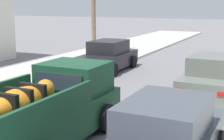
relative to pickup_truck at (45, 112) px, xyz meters
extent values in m
cube|color=beige|center=(-5.09, 4.20, -0.75)|extent=(5.08, 60.00, 0.12)
cube|color=silver|center=(-3.95, 4.20, -0.76)|extent=(0.16, 60.00, 0.10)
cube|color=#19472D|center=(0.00, -0.18, -0.21)|extent=(1.94, 5.11, 0.80)
cube|color=#19472D|center=(-0.01, 1.42, 0.59)|extent=(1.73, 1.51, 0.80)
cube|color=#283342|center=(0.00, 0.66, 0.61)|extent=(1.38, 0.07, 0.44)
cube|color=#283342|center=(-0.01, 2.18, 0.61)|extent=(1.46, 0.07, 0.48)
cube|color=#19472D|center=(0.92, -1.04, 0.47)|extent=(0.12, 3.30, 0.56)
cylinder|color=black|center=(-0.99, 1.34, -0.43)|extent=(0.26, 0.76, 0.76)
cylinder|color=black|center=(0.97, 1.35, -0.43)|extent=(0.26, 0.76, 0.76)
ellipsoid|color=orange|center=(0.00, -0.88, 0.49)|extent=(0.71, 1.70, 0.60)
sphere|color=orange|center=(0.00, 0.07, 0.57)|extent=(0.44, 0.44, 0.44)
cube|color=black|center=(0.01, -1.35, 0.49)|extent=(0.71, 0.12, 0.61)
cube|color=black|center=(0.00, -0.88, 0.49)|extent=(0.71, 0.12, 0.61)
cube|color=black|center=(0.00, -0.41, 0.49)|extent=(0.71, 0.12, 0.61)
cube|color=black|center=(-2.70, 9.10, -0.28)|extent=(1.83, 4.23, 0.72)
cube|color=black|center=(-2.70, 9.20, 0.40)|extent=(1.56, 2.13, 0.64)
cube|color=#283342|center=(-2.69, 8.23, 0.38)|extent=(1.37, 0.10, 0.52)
cube|color=#283342|center=(-2.72, 10.17, 0.38)|extent=(1.34, 0.10, 0.50)
cylinder|color=black|center=(-1.78, 7.81, -0.49)|extent=(0.23, 0.64, 0.64)
cylinder|color=black|center=(-3.58, 7.78, -0.49)|extent=(0.23, 0.64, 0.64)
cylinder|color=black|center=(-1.82, 10.42, -0.49)|extent=(0.23, 0.64, 0.64)
cylinder|color=black|center=(-3.63, 10.39, -0.49)|extent=(0.23, 0.64, 0.64)
cube|color=red|center=(-2.11, 11.22, -0.17)|extent=(0.20, 0.04, 0.12)
cube|color=white|center=(-2.05, 7.00, -0.21)|extent=(0.20, 0.04, 0.10)
cube|color=red|center=(-3.37, 11.20, -0.17)|extent=(0.20, 0.04, 0.12)
cube|color=white|center=(-3.28, 6.98, -0.21)|extent=(0.20, 0.04, 0.10)
cube|color=slate|center=(2.98, 6.27, -0.28)|extent=(1.90, 4.26, 0.72)
cube|color=slate|center=(2.98, 6.17, 0.40)|extent=(1.59, 2.15, 0.64)
cube|color=#283342|center=(3.01, 7.14, 0.38)|extent=(1.37, 0.13, 0.52)
cube|color=#283342|center=(2.95, 5.20, 0.38)|extent=(1.34, 0.12, 0.50)
cylinder|color=black|center=(2.12, 7.60, -0.49)|extent=(0.24, 0.65, 0.64)
cylinder|color=black|center=(2.04, 5.00, -0.49)|extent=(0.24, 0.65, 0.64)
cube|color=red|center=(2.28, 4.18, -0.17)|extent=(0.20, 0.05, 0.12)
cube|color=white|center=(2.44, 8.40, -0.21)|extent=(0.20, 0.05, 0.10)
cube|color=red|center=(3.55, 4.14, -0.17)|extent=(0.20, 0.05, 0.12)
cube|color=#474C56|center=(3.06, -0.21, 0.40)|extent=(1.54, 2.12, 0.64)
cube|color=#283342|center=(3.05, -1.18, 0.38)|extent=(1.37, 0.09, 0.52)
cube|color=#283342|center=(3.07, 0.76, 0.38)|extent=(1.34, 0.09, 0.50)
cylinder|color=black|center=(2.17, 1.00, -0.49)|extent=(0.23, 0.64, 0.64)
cube|color=red|center=(3.71, 1.79, -0.17)|extent=(0.20, 0.04, 0.12)
cube|color=red|center=(2.44, 1.80, -0.17)|extent=(0.20, 0.04, 0.12)
cylinder|color=#846B4C|center=(-6.07, 13.88, 1.84)|extent=(0.29, 0.34, 5.32)
camera|label=1|loc=(4.80, -6.40, 2.56)|focal=54.42mm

